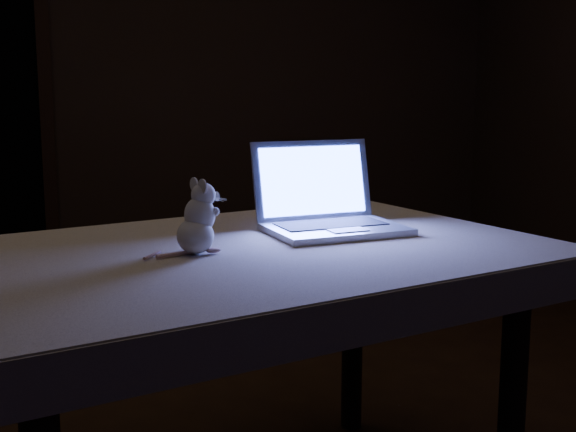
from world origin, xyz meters
name	(u,v)px	position (x,y,z in m)	size (l,w,h in m)	color
floor	(233,432)	(0.00, 0.00, 0.00)	(5.00, 5.00, 0.00)	black
back_wall	(148,59)	(0.00, 2.50, 1.30)	(4.50, 0.04, 2.60)	black
table	(246,393)	(-0.08, -0.55, 0.37)	(1.38, 0.89, 0.74)	black
tablecloth	(223,266)	(-0.12, -0.53, 0.70)	(1.48, 0.99, 0.10)	beige
laptop	(336,188)	(0.20, -0.43, 0.87)	(0.36, 0.31, 0.24)	#B4B3B9
plush_mouse	(195,217)	(-0.20, -0.59, 0.84)	(0.13, 0.13, 0.18)	silver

